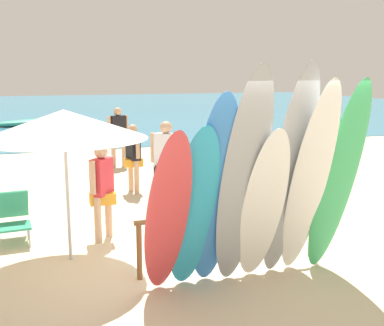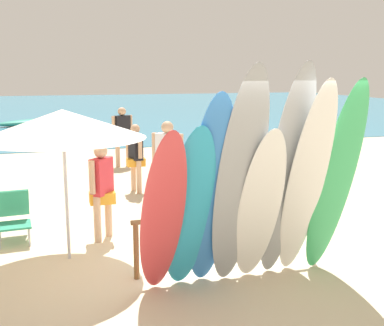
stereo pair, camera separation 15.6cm
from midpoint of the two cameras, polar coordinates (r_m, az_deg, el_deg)
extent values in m
plane|color=beige|center=(19.89, -10.03, 3.23)|extent=(60.00, 60.00, 0.00)
cube|color=teal|center=(36.28, -13.15, 6.51)|extent=(60.00, 40.00, 0.02)
cylinder|color=brown|center=(6.10, -5.99, -10.49)|extent=(0.07, 0.07, 0.75)
cylinder|color=brown|center=(6.95, 14.67, -8.07)|extent=(0.07, 0.07, 0.75)
cylinder|color=brown|center=(6.30, 5.12, -6.16)|extent=(2.59, 0.06, 0.06)
ellipsoid|color=#D13D42|center=(5.29, -2.69, -6.38)|extent=(0.55, 0.90, 2.04)
ellipsoid|color=#289EC6|center=(5.45, 0.51, -5.75)|extent=(0.65, 0.82, 2.06)
ellipsoid|color=#337AD1|center=(5.47, 3.06, -3.80)|extent=(0.57, 0.85, 2.41)
ellipsoid|color=#999EA3|center=(5.47, 6.54, -2.25)|extent=(0.63, 0.89, 2.70)
ellipsoid|color=white|center=(5.75, 8.94, -5.30)|extent=(0.57, 0.75, 2.00)
ellipsoid|color=#999EA3|center=(5.77, 12.04, -1.61)|extent=(0.52, 0.87, 2.73)
ellipsoid|color=white|center=(5.85, 14.30, -2.44)|extent=(0.56, 1.07, 2.55)
ellipsoid|color=#38B266|center=(6.08, 17.58, -2.14)|extent=(0.54, 0.89, 2.55)
cylinder|color=tan|center=(7.70, -9.46, -6.08)|extent=(0.11, 0.11, 0.73)
cylinder|color=tan|center=(7.46, -10.74, -6.67)|extent=(0.11, 0.11, 0.73)
cube|color=orange|center=(7.49, -10.17, -4.14)|extent=(0.39, 0.24, 0.17)
cube|color=#DB333D|center=(7.41, -10.25, -1.58)|extent=(0.39, 0.41, 0.57)
sphere|color=tan|center=(7.34, -10.35, 1.37)|extent=(0.21, 0.21, 0.21)
cylinder|color=tan|center=(7.60, -9.25, -1.00)|extent=(0.09, 0.09, 0.51)
cylinder|color=tan|center=(7.21, -11.33, -1.71)|extent=(0.09, 0.09, 0.51)
cylinder|color=tan|center=(13.39, -7.36, 1.37)|extent=(0.12, 0.12, 0.80)
cylinder|color=tan|center=(13.24, -8.61, 1.23)|extent=(0.12, 0.12, 0.80)
cube|color=orange|center=(13.26, -8.02, 2.73)|extent=(0.43, 0.26, 0.19)
cube|color=black|center=(13.22, -8.06, 4.34)|extent=(0.46, 0.34, 0.62)
sphere|color=tan|center=(13.17, -8.11, 6.17)|extent=(0.23, 0.23, 0.23)
cylinder|color=tan|center=(13.34, -7.07, 4.57)|extent=(0.10, 0.10, 0.55)
cylinder|color=tan|center=(13.09, -9.09, 4.40)|extent=(0.10, 0.10, 0.55)
cylinder|color=tan|center=(9.20, -3.41, -2.85)|extent=(0.12, 0.12, 0.82)
cylinder|color=tan|center=(9.08, -1.44, -3.02)|extent=(0.12, 0.12, 0.82)
cube|color=black|center=(9.07, -2.45, -0.83)|extent=(0.44, 0.27, 0.20)
cube|color=silver|center=(9.00, -2.47, 1.57)|extent=(0.47, 0.43, 0.64)
sphere|color=tan|center=(8.94, -2.49, 4.33)|extent=(0.23, 0.23, 0.23)
cylinder|color=tan|center=(9.09, -4.05, 1.88)|extent=(0.10, 0.10, 0.57)
cylinder|color=tan|center=(8.89, -0.86, 1.71)|extent=(0.10, 0.10, 0.57)
cylinder|color=beige|center=(8.57, 4.22, -3.93)|extent=(0.12, 0.12, 0.81)
cylinder|color=beige|center=(8.37, 5.99, -4.32)|extent=(0.12, 0.12, 0.81)
cube|color=#B23399|center=(8.39, 5.13, -1.88)|extent=(0.43, 0.27, 0.19)
cube|color=#DB333D|center=(8.31, 5.18, 0.68)|extent=(0.39, 0.47, 0.63)
sphere|color=beige|center=(8.25, 5.23, 3.62)|extent=(0.23, 0.23, 0.23)
cylinder|color=beige|center=(8.47, 3.77, 1.13)|extent=(0.10, 0.10, 0.56)
cylinder|color=beige|center=(8.15, 6.65, 0.69)|extent=(0.10, 0.10, 0.56)
cylinder|color=tan|center=(10.54, -6.65, -1.39)|extent=(0.11, 0.11, 0.72)
cylinder|color=tan|center=(10.28, -5.97, -1.70)|extent=(0.11, 0.11, 0.72)
cube|color=orange|center=(10.35, -6.35, 0.11)|extent=(0.39, 0.24, 0.17)
cube|color=black|center=(10.29, -6.39, 1.97)|extent=(0.28, 0.41, 0.57)
sphere|color=tan|center=(10.24, -6.43, 4.11)|extent=(0.20, 0.20, 0.20)
cylinder|color=tan|center=(10.50, -6.93, 2.32)|extent=(0.09, 0.09, 0.50)
cylinder|color=tan|center=(10.07, -5.83, 1.97)|extent=(0.09, 0.09, 0.50)
cylinder|color=#B7B7BC|center=(7.60, -21.61, -8.71)|extent=(0.02, 0.02, 0.28)
cylinder|color=#B7B7BC|center=(7.60, -18.42, -8.49)|extent=(0.02, 0.02, 0.28)
cylinder|color=#B7B7BC|center=(7.96, -21.61, -7.83)|extent=(0.02, 0.02, 0.28)
cylinder|color=#B7B7BC|center=(7.96, -18.56, -7.62)|extent=(0.02, 0.02, 0.28)
cube|color=#2D9370|center=(7.73, -20.12, -7.07)|extent=(0.53, 0.49, 0.03)
cube|color=#2D9370|center=(8.01, -20.30, -4.59)|extent=(0.52, 0.35, 0.49)
cylinder|color=silver|center=(6.71, -14.29, -3.12)|extent=(0.04, 0.04, 2.01)
cone|color=silver|center=(6.56, -14.66, 4.59)|extent=(2.23, 2.23, 0.39)
ellipsoid|color=teal|center=(24.60, -17.07, 4.74)|extent=(4.66, 1.93, 0.37)
camera|label=1|loc=(0.08, -89.42, 0.11)|focal=44.28mm
camera|label=2|loc=(0.08, 90.58, -0.11)|focal=44.28mm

